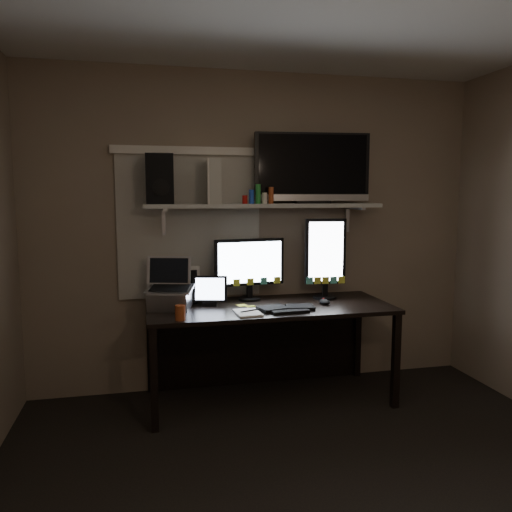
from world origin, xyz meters
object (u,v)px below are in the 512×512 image
object	(u,v)px
monitor_landscape	(250,269)
cup	(180,313)
tv	(312,168)
game_console	(213,182)
tablet	(210,291)
mouse	(325,302)
laptop	(170,284)
speaker	(160,179)
desk	(266,324)
keyboard	(286,308)
monitor_portrait	(325,258)

from	to	relation	value
monitor_landscape	cup	size ratio (longest dim) A/B	5.61
tv	game_console	world-z (taller)	tv
monitor_landscape	game_console	xyz separation A→B (m)	(-0.29, -0.05, 0.67)
tablet	tv	world-z (taller)	tv
mouse	tablet	xyz separation A→B (m)	(-0.85, 0.15, 0.09)
cup	tv	bearing A→B (deg)	25.60
laptop	speaker	xyz separation A→B (m)	(-0.05, 0.17, 0.75)
desk	keyboard	distance (m)	0.35
desk	tablet	bearing A→B (deg)	-176.09
keyboard	cup	world-z (taller)	cup
tv	game_console	bearing A→B (deg)	-171.70
monitor_portrait	tv	size ratio (longest dim) A/B	0.72
tv	game_console	size ratio (longest dim) A/B	2.76
monitor_portrait	game_console	size ratio (longest dim) A/B	1.97
tv	monitor_landscape	bearing A→B (deg)	-176.18
desk	monitor_landscape	bearing A→B (deg)	136.16
laptop	speaker	world-z (taller)	speaker
desk	tv	size ratio (longest dim) A/B	2.00
tablet	laptop	bearing A→B (deg)	-155.25
tablet	cup	xyz separation A→B (m)	(-0.24, -0.39, -0.06)
mouse	tv	xyz separation A→B (m)	(-0.02, 0.27, 1.00)
cup	tv	distance (m)	1.53
game_console	keyboard	bearing A→B (deg)	-29.09
mouse	laptop	size ratio (longest dim) A/B	0.30
monitor_portrait	cup	distance (m)	1.28
desk	tablet	xyz separation A→B (m)	(-0.44, -0.03, 0.29)
tablet	tv	size ratio (longest dim) A/B	0.28
cup	game_console	size ratio (longest dim) A/B	0.31
monitor_portrait	desk	bearing A→B (deg)	-172.13
desk	speaker	size ratio (longest dim) A/B	5.03
monitor_landscape	speaker	bearing A→B (deg)	174.77
desk	laptop	bearing A→B (deg)	-173.10
monitor_landscape	mouse	size ratio (longest dim) A/B	5.17
laptop	mouse	bearing A→B (deg)	11.26
mouse	cup	distance (m)	1.12
keyboard	tv	bearing A→B (deg)	46.09
monitor_landscape	mouse	bearing A→B (deg)	-35.46
desk	tv	distance (m)	1.26
monitor_portrait	tv	world-z (taller)	tv
speaker	desk	bearing A→B (deg)	-2.79
desk	game_console	xyz separation A→B (m)	(-0.39, 0.05, 1.09)
mouse	tv	size ratio (longest dim) A/B	0.12
cup	desk	bearing A→B (deg)	31.89
laptop	game_console	size ratio (longest dim) A/B	1.12
desk	tablet	distance (m)	0.52
cup	monitor_landscape	bearing A→B (deg)	42.45
desk	monitor_portrait	distance (m)	0.70
keyboard	mouse	world-z (taller)	mouse
desk	tv	xyz separation A→B (m)	(0.39, 0.09, 1.20)
cup	game_console	xyz separation A→B (m)	(0.29, 0.47, 0.86)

